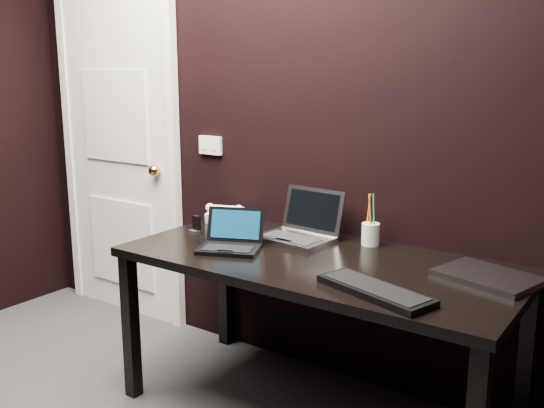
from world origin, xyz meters
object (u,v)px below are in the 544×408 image
Objects in this scene: mobile_phone at (196,227)px; pen_cup at (371,233)px; ext_keyboard at (375,290)px; desk_phone at (225,214)px; desk at (317,275)px; silver_laptop at (300,231)px; netbook at (231,242)px; closed_laptop at (488,277)px; door at (119,149)px.

pen_cup reaches higher than mobile_phone.
mobile_phone is (-1.08, 0.25, 0.02)m from ext_keyboard.
desk is at bearing -20.38° from desk_phone.
desk_phone is (-0.73, 0.27, 0.12)m from desk.
ext_keyboard is at bearing -36.67° from silver_laptop.
desk_phone is at bearing 132.15° from netbook.
netbook is 0.35m from silver_laptop.
ext_keyboard is 1.11m from mobile_phone.
mobile_phone is at bearing 160.28° from netbook.
pen_cup is at bearing 117.35° from ext_keyboard.
desk is 4.81× the size of silver_laptop.
desk_phone reaches higher than ext_keyboard.
ext_keyboard is (0.60, -0.45, -0.03)m from silver_laptop.
ext_keyboard is 1.98× the size of pen_cup.
desk_phone is 0.27m from mobile_phone.
desk is 4.13× the size of closed_laptop.
mobile_phone reaches higher than ext_keyboard.
desk is 7.85× the size of desk_phone.
door is at bearing 172.93° from silver_laptop.
door is at bearing 158.98° from netbook.
netbook reaches higher than desk_phone.
desk is at bearing 16.17° from netbook.
door reaches higher than mobile_phone.
desk is at bearing -42.41° from silver_laptop.
ext_keyboard is 0.63m from pen_cup.
pen_cup is at bearing 18.86° from silver_laptop.
desk is 0.47m from ext_keyboard.
ext_keyboard is 0.48m from closed_laptop.
closed_laptop is at bearing 5.52° from mobile_phone.
silver_laptop is at bearing 22.68° from mobile_phone.
ext_keyboard is (0.39, -0.25, 0.09)m from desk.
door reaches higher than silver_laptop.
door is 23.88× the size of mobile_phone.
silver_laptop is at bearing -7.07° from door.
door is at bearing 173.53° from desk_phone.
closed_laptop is (0.68, 0.13, 0.09)m from desk.
silver_laptop is at bearing 137.59° from desk.
pen_cup is at bearing 21.18° from mobile_phone.
pen_cup reaches higher than netbook.
door is 1.26× the size of desk.
door is at bearing 174.01° from closed_laptop.
door is 6.38× the size of netbook.
netbook is at bearing -139.20° from pen_cup.
desk_phone reaches higher than closed_laptop.
closed_laptop is at bearing -5.68° from desk_phone.
door is 9.88× the size of desk_phone.
desk_phone is (-0.35, 0.38, 0.00)m from netbook.
desk is 3.58× the size of ext_keyboard.
ext_keyboard is at bearing -62.65° from pen_cup.
netbook is 0.52m from desk_phone.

